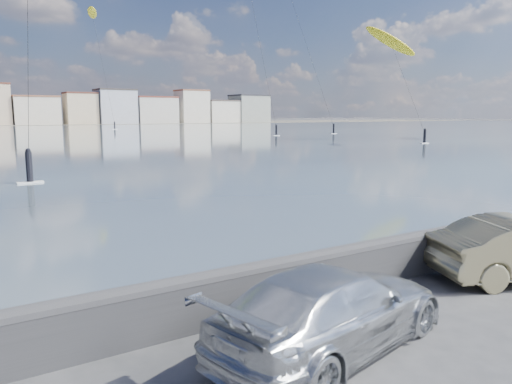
% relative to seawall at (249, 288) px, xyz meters
% --- Properties ---
extents(ground, '(700.00, 700.00, 0.00)m').
position_rel_seawall_xyz_m(ground, '(0.00, -2.70, -0.58)').
color(ground, '#333335').
rests_on(ground, ground).
extents(seawall, '(400.00, 0.36, 1.08)m').
position_rel_seawall_xyz_m(seawall, '(0.00, 0.00, 0.00)').
color(seawall, '#28282B').
rests_on(seawall, ground).
extents(car_silver, '(5.18, 3.01, 1.41)m').
position_rel_seawall_xyz_m(car_silver, '(0.46, -1.89, 0.12)').
color(car_silver, silver).
rests_on(car_silver, ground).
extents(kitesurfer_9, '(4.62, 16.25, 31.12)m').
position_rel_seawall_xyz_m(kitesurfer_9, '(31.95, 127.95, 28.61)').
color(kitesurfer_9, yellow).
rests_on(kitesurfer_9, ground).
extents(kitesurfer_16, '(8.33, 13.54, 17.40)m').
position_rel_seawall_xyz_m(kitesurfer_16, '(53.43, 45.89, 13.76)').
color(kitesurfer_16, yellow).
rests_on(kitesurfer_16, ground).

